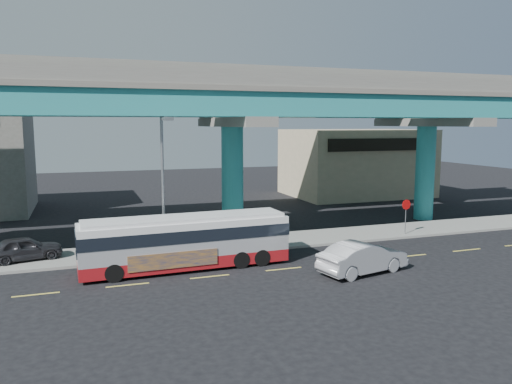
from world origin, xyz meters
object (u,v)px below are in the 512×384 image
object	(u,v)px
street_lamp	(164,166)
stop_sign	(406,209)
parked_car	(25,248)
transit_bus	(186,240)
sedan	(363,258)

from	to	relation	value
street_lamp	stop_sign	world-z (taller)	street_lamp
parked_car	stop_sign	xyz separation A→B (m)	(23.77, -1.37, 1.04)
transit_bus	stop_sign	size ratio (longest dim) A/B	4.61
transit_bus	stop_sign	world-z (taller)	transit_bus
transit_bus	parked_car	world-z (taller)	transit_bus
street_lamp	parked_car	bearing A→B (deg)	164.07
sedan	transit_bus	bearing A→B (deg)	53.10
sedan	street_lamp	bearing A→B (deg)	45.63
street_lamp	sedan	bearing A→B (deg)	-31.98
stop_sign	sedan	bearing A→B (deg)	-120.29
sedan	street_lamp	world-z (taller)	street_lamp
sedan	stop_sign	distance (m)	9.75
transit_bus	street_lamp	bearing A→B (deg)	110.04
parked_car	stop_sign	distance (m)	23.83
street_lamp	stop_sign	size ratio (longest dim) A/B	3.34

